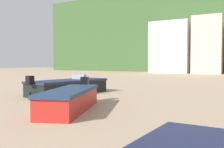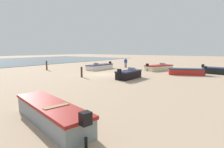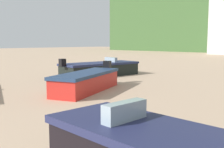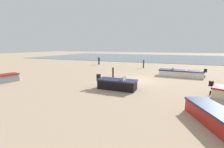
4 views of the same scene
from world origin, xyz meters
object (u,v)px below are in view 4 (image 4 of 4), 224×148
(mooring_post_near_water, at_px, (113,72))
(mooring_post_mid_beach, at_px, (144,64))
(boat_red_5, at_px, (220,119))
(boat_white_4, at_px, (180,73))
(boat_black_2, at_px, (117,84))
(beach_walker_distant, at_px, (99,60))

(mooring_post_near_water, bearing_deg, mooring_post_mid_beach, -102.56)
(boat_red_5, bearing_deg, boat_white_4, 72.19)
(boat_white_4, xyz_separation_m, mooring_post_near_water, (7.57, 3.50, 0.18))
(boat_white_4, bearing_deg, boat_black_2, 148.75)
(boat_red_5, distance_m, mooring_post_mid_beach, 19.41)
(boat_black_2, relative_size, mooring_post_mid_beach, 2.61)
(mooring_post_near_water, xyz_separation_m, mooring_post_mid_beach, (-2.07, -9.29, 0.12))
(boat_black_2, xyz_separation_m, mooring_post_mid_beach, (0.10, -14.01, 0.25))
(boat_white_4, bearing_deg, mooring_post_mid_beach, 45.59)
(boat_black_2, distance_m, boat_red_5, 7.69)
(boat_white_4, distance_m, boat_red_5, 12.54)
(mooring_post_mid_beach, relative_size, beach_walker_distant, 0.86)
(boat_black_2, xyz_separation_m, mooring_post_near_water, (2.17, -4.72, 0.14))
(boat_black_2, bearing_deg, boat_white_4, 148.29)
(boat_red_5, distance_m, mooring_post_near_water, 12.42)
(boat_black_2, height_order, boat_red_5, boat_black_2)
(boat_red_5, relative_size, beach_walker_distant, 2.63)
(mooring_post_near_water, bearing_deg, boat_white_4, -155.20)
(boat_white_4, distance_m, beach_walker_distant, 16.63)
(boat_black_2, relative_size, boat_red_5, 0.85)
(boat_white_4, bearing_deg, boat_red_5, -173.44)
(boat_black_2, distance_m, boat_white_4, 9.84)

